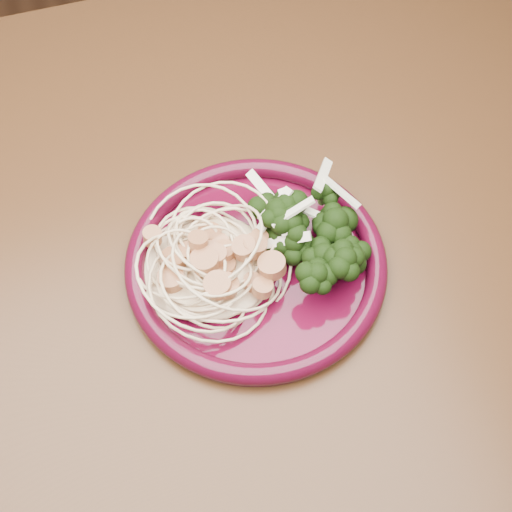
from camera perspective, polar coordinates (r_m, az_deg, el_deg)
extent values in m
plane|color=brown|center=(1.34, 2.61, -16.72)|extent=(3.50, 3.50, 0.00)
cube|color=#472814|center=(0.67, 4.99, 0.44)|extent=(1.20, 0.80, 0.04)
cylinder|color=#46061D|center=(0.64, 0.00, -0.85)|extent=(0.26, 0.26, 0.01)
torus|color=#46091F|center=(0.63, 0.00, -0.48)|extent=(0.26, 0.26, 0.02)
ellipsoid|color=beige|center=(0.62, -3.74, -0.57)|extent=(0.14, 0.12, 0.03)
ellipsoid|color=black|center=(0.62, 4.57, 1.02)|extent=(0.10, 0.14, 0.05)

